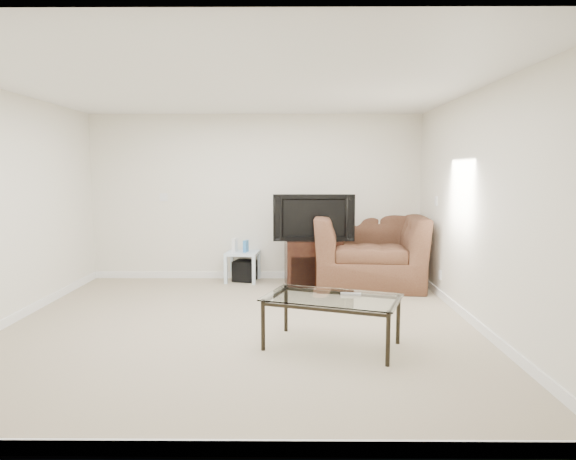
{
  "coord_description": "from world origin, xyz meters",
  "views": [
    {
      "loc": [
        0.55,
        -5.3,
        1.65
      ],
      "look_at": [
        0.5,
        1.2,
        0.9
      ],
      "focal_mm": 32.0,
      "sensor_mm": 36.0,
      "label": 1
    }
  ],
  "objects_px": {
    "subwoofer": "(245,271)",
    "coffee_table": "(332,322)",
    "side_table": "(243,266)",
    "recliner": "(369,238)",
    "tv_stand": "(313,262)",
    "television": "(314,217)"
  },
  "relations": [
    {
      "from": "tv_stand",
      "to": "coffee_table",
      "type": "xyz_separation_m",
      "value": [
        0.07,
        -2.67,
        -0.09
      ]
    },
    {
      "from": "recliner",
      "to": "coffee_table",
      "type": "bearing_deg",
      "value": -100.41
    },
    {
      "from": "television",
      "to": "coffee_table",
      "type": "distance_m",
      "value": 2.74
    },
    {
      "from": "recliner",
      "to": "coffee_table",
      "type": "xyz_separation_m",
      "value": [
        -0.75,
        -2.67,
        -0.44
      ]
    },
    {
      "from": "side_table",
      "to": "coffee_table",
      "type": "xyz_separation_m",
      "value": [
        1.12,
        -2.9,
        0.02
      ]
    },
    {
      "from": "tv_stand",
      "to": "coffee_table",
      "type": "height_order",
      "value": "tv_stand"
    },
    {
      "from": "television",
      "to": "subwoofer",
      "type": "bearing_deg",
      "value": 164.64
    },
    {
      "from": "subwoofer",
      "to": "tv_stand",
      "type": "bearing_deg",
      "value": -13.56
    },
    {
      "from": "subwoofer",
      "to": "television",
      "type": "bearing_deg",
      "value": -15.26
    },
    {
      "from": "recliner",
      "to": "coffee_table",
      "type": "height_order",
      "value": "recliner"
    },
    {
      "from": "recliner",
      "to": "tv_stand",
      "type": "bearing_deg",
      "value": -174.82
    },
    {
      "from": "side_table",
      "to": "coffee_table",
      "type": "height_order",
      "value": "coffee_table"
    },
    {
      "from": "subwoofer",
      "to": "coffee_table",
      "type": "distance_m",
      "value": 3.11
    },
    {
      "from": "subwoofer",
      "to": "recliner",
      "type": "height_order",
      "value": "recliner"
    },
    {
      "from": "subwoofer",
      "to": "coffee_table",
      "type": "height_order",
      "value": "coffee_table"
    },
    {
      "from": "recliner",
      "to": "coffee_table",
      "type": "relative_size",
      "value": 1.27
    },
    {
      "from": "tv_stand",
      "to": "television",
      "type": "xyz_separation_m",
      "value": [
        0.0,
        -0.03,
        0.66
      ]
    },
    {
      "from": "side_table",
      "to": "subwoofer",
      "type": "distance_m",
      "value": 0.07
    },
    {
      "from": "tv_stand",
      "to": "television",
      "type": "height_order",
      "value": "television"
    },
    {
      "from": "subwoofer",
      "to": "coffee_table",
      "type": "xyz_separation_m",
      "value": [
        1.09,
        -2.91,
        0.08
      ]
    },
    {
      "from": "tv_stand",
      "to": "subwoofer",
      "type": "xyz_separation_m",
      "value": [
        -1.02,
        0.25,
        -0.17
      ]
    },
    {
      "from": "television",
      "to": "coffee_table",
      "type": "relative_size",
      "value": 0.87
    }
  ]
}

